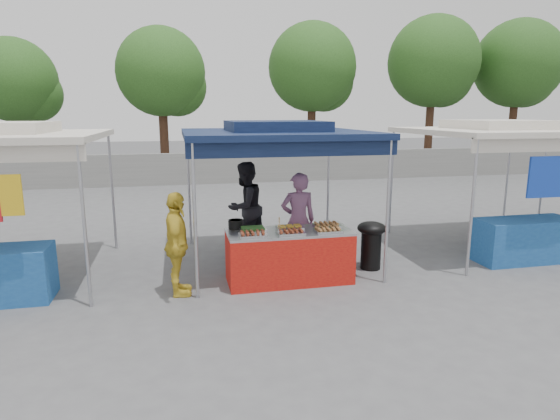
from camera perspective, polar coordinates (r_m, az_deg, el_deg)
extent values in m
plane|color=#515153|center=(7.86, 0.95, -8.39)|extent=(80.00, 80.00, 0.00)
cube|color=slate|center=(18.38, -7.03, 5.11)|extent=(40.00, 0.25, 1.20)
cylinder|color=#A9A9AF|center=(6.86, -10.31, -1.57)|extent=(0.05, 0.05, 2.30)
cylinder|color=#A9A9AF|center=(7.58, 12.98, -0.42)|extent=(0.05, 0.05, 2.30)
cylinder|color=#A9A9AF|center=(9.81, -11.03, 2.40)|extent=(0.05, 0.05, 2.30)
cylinder|color=#A9A9AF|center=(10.32, 5.88, 3.02)|extent=(0.05, 0.05, 2.30)
cube|color=#0E1A3A|center=(8.36, -0.60, 9.30)|extent=(3.20, 3.20, 0.10)
cube|color=#0E1A3A|center=(8.36, -0.60, 10.19)|extent=(1.65, 1.65, 0.18)
cube|color=#0E1A3A|center=(6.91, 1.98, 7.53)|extent=(3.20, 0.04, 0.25)
cylinder|color=#A9A9AF|center=(6.98, -22.71, -2.09)|extent=(0.05, 0.05, 2.30)
cylinder|color=#A9A9AF|center=(9.89, -19.75, 2.00)|extent=(0.05, 0.05, 2.30)
cube|color=gold|center=(7.10, -30.61, 1.53)|extent=(0.45, 0.04, 0.55)
cylinder|color=#A9A9AF|center=(8.32, 22.36, 0.07)|extent=(0.05, 0.05, 2.30)
cylinder|color=#A9A9AF|center=(10.88, 13.42, 3.21)|extent=(0.05, 0.05, 2.30)
cylinder|color=#A9A9AF|center=(12.48, 25.95, 3.41)|extent=(0.05, 0.05, 2.30)
cube|color=beige|center=(10.28, 25.09, 8.68)|extent=(3.20, 3.20, 0.10)
cube|color=beige|center=(10.28, 25.15, 9.40)|extent=(1.65, 1.65, 0.18)
cube|color=beige|center=(9.14, 30.70, 6.94)|extent=(3.20, 0.04, 0.25)
cube|color=#1C4E92|center=(9.77, 27.62, -3.27)|extent=(1.80, 0.70, 0.80)
cube|color=#12339D|center=(9.17, 30.43, 3.51)|extent=(1.00, 0.04, 0.70)
cylinder|color=#A9A9AF|center=(13.12, 29.39, 3.43)|extent=(0.05, 0.05, 2.30)
cylinder|color=#3A2216|center=(21.47, -29.13, 7.82)|extent=(0.36, 0.36, 3.54)
sphere|color=#29541C|center=(21.48, -29.72, 13.60)|extent=(3.24, 3.24, 3.24)
sphere|color=#29541C|center=(21.49, -27.86, 12.42)|extent=(2.23, 2.23, 2.23)
cylinder|color=#3A2216|center=(20.12, -13.97, 9.25)|extent=(0.36, 0.36, 3.87)
sphere|color=#29541C|center=(20.17, -14.32, 16.01)|extent=(3.54, 3.54, 3.54)
sphere|color=#29541C|center=(20.33, -12.48, 14.50)|extent=(2.44, 2.44, 2.44)
cylinder|color=#3A2216|center=(21.14, 3.86, 10.06)|extent=(0.36, 0.36, 4.17)
sphere|color=#29541C|center=(21.21, 3.96, 16.99)|extent=(3.81, 3.81, 3.81)
sphere|color=#29541C|center=(21.53, 5.37, 15.30)|extent=(2.62, 2.62, 2.62)
cylinder|color=#3A2216|center=(23.17, 17.74, 10.06)|extent=(0.36, 0.36, 4.46)
sphere|color=#29541C|center=(23.28, 18.18, 16.81)|extent=(4.08, 4.08, 4.08)
sphere|color=#29541C|center=(23.70, 19.12, 15.10)|extent=(2.81, 2.81, 2.81)
cylinder|color=#3A2216|center=(25.66, 26.47, 9.52)|extent=(0.36, 0.36, 4.47)
sphere|color=#29541C|center=(25.76, 27.05, 15.62)|extent=(4.09, 4.09, 4.09)
sphere|color=#29541C|center=(26.24, 27.68, 14.06)|extent=(2.81, 2.81, 2.81)
cube|color=#AE170F|center=(7.64, 1.14, -5.79)|extent=(2.00, 0.80, 0.81)
cube|color=#A9A9AF|center=(7.52, 1.15, -2.71)|extent=(2.00, 0.80, 0.04)
cube|color=#B4B4B8|center=(7.16, -3.33, -3.10)|extent=(0.42, 0.30, 0.05)
cube|color=maroon|center=(7.15, -3.33, -2.81)|extent=(0.35, 0.25, 0.02)
cube|color=#B4B4B8|center=(7.28, 1.30, -2.84)|extent=(0.42, 0.30, 0.05)
cube|color=maroon|center=(7.27, 1.30, -2.56)|extent=(0.35, 0.25, 0.02)
cube|color=#B4B4B8|center=(7.44, 5.89, -2.57)|extent=(0.42, 0.30, 0.05)
cube|color=#9D6736|center=(7.43, 5.90, -2.29)|extent=(0.35, 0.25, 0.02)
cube|color=#B4B4B8|center=(7.47, -3.33, -2.47)|extent=(0.42, 0.30, 0.05)
cube|color=#244E1B|center=(7.46, -3.33, -2.19)|extent=(0.35, 0.25, 0.02)
cube|color=#B4B4B8|center=(7.61, 1.20, -2.18)|extent=(0.42, 0.30, 0.05)
cube|color=#BF8B21|center=(7.60, 1.20, -1.91)|extent=(0.35, 0.25, 0.02)
cube|color=#B4B4B8|center=(7.77, 5.71, -1.95)|extent=(0.42, 0.30, 0.05)
cube|color=#9D6736|center=(7.76, 5.71, -1.69)|extent=(0.35, 0.25, 0.02)
cylinder|color=black|center=(7.69, -5.41, -1.73)|extent=(0.25, 0.25, 0.14)
cylinder|color=#A9A9AF|center=(7.29, -0.11, -2.66)|extent=(0.07, 0.07, 0.09)
cylinder|color=black|center=(8.42, 11.02, -4.78)|extent=(0.35, 0.35, 0.68)
ellipsoid|color=black|center=(8.32, 11.13, -2.14)|extent=(0.51, 0.51, 0.23)
cube|color=navy|center=(8.34, -2.53, -6.05)|extent=(0.53, 0.37, 0.32)
cube|color=navy|center=(8.41, 2.84, -5.99)|extent=(0.49, 0.34, 0.29)
cube|color=navy|center=(8.33, 2.86, -4.14)|extent=(0.45, 0.32, 0.27)
imported|color=#7C4E72|center=(8.23, 2.23, -1.30)|extent=(0.63, 0.42, 1.70)
imported|color=black|center=(9.23, -4.28, 0.37)|extent=(1.10, 1.08, 1.78)
imported|color=gold|center=(7.14, -12.45, -4.13)|extent=(0.42, 0.94, 1.58)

